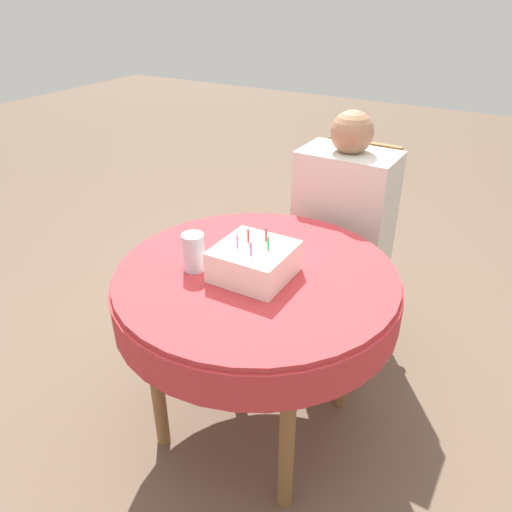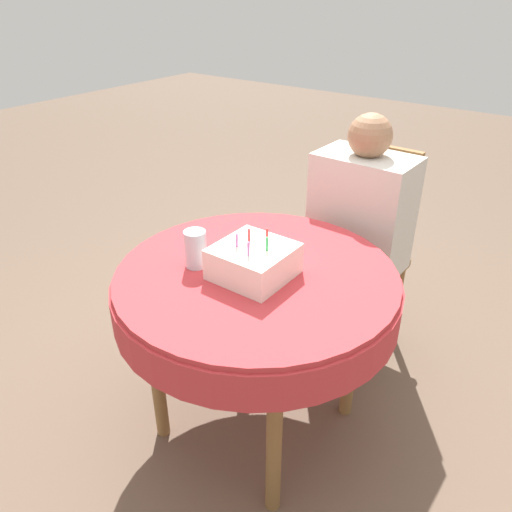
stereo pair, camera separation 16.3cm
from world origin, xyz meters
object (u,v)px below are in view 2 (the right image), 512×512
at_px(person, 359,218).
at_px(birthday_cake, 254,261).
at_px(drinking_glass, 196,249).
at_px(chair, 364,246).

height_order(person, birthday_cake, person).
bearing_deg(drinking_glass, chair, 74.31).
bearing_deg(drinking_glass, birthday_cake, 18.27).
relative_size(birthday_cake, drinking_glass, 1.82).
height_order(birthday_cake, drinking_glass, birthday_cake).
bearing_deg(person, chair, 90.00).
relative_size(chair, person, 0.85).
xyz_separation_m(birthday_cake, drinking_glass, (-0.20, -0.06, 0.01)).
bearing_deg(person, drinking_glass, -106.03).
distance_m(chair, person, 0.19).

